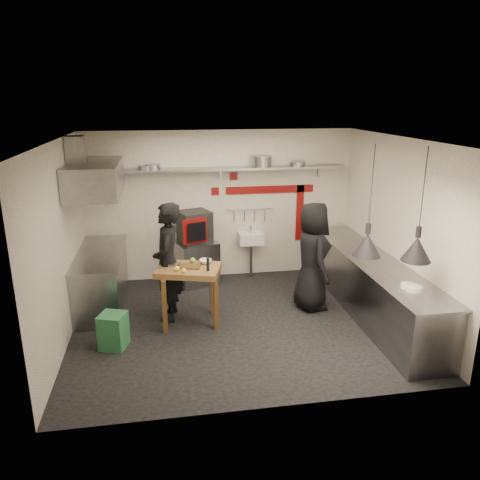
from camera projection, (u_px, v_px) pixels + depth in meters
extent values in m
plane|color=black|center=(239.00, 323.00, 7.26)|extent=(5.00, 5.00, 0.00)
plane|color=beige|center=(239.00, 140.00, 6.44)|extent=(5.00, 5.00, 0.00)
cube|color=silver|center=(221.00, 205.00, 8.83)|extent=(5.00, 0.04, 2.80)
cube|color=silver|center=(272.00, 293.00, 4.87)|extent=(5.00, 0.04, 2.80)
cube|color=silver|center=(60.00, 245.00, 6.46)|extent=(0.04, 4.20, 2.80)
cube|color=silver|center=(397.00, 229.00, 7.25)|extent=(0.04, 4.20, 2.80)
cube|color=maroon|center=(270.00, 189.00, 8.88)|extent=(1.70, 0.02, 0.14)
cube|color=maroon|center=(300.00, 213.00, 9.12)|extent=(0.14, 0.02, 1.10)
cube|color=maroon|center=(234.00, 176.00, 8.69)|extent=(0.14, 0.02, 0.14)
cube|color=maroon|center=(215.00, 191.00, 8.72)|extent=(0.14, 0.02, 0.14)
cube|color=slate|center=(221.00, 169.00, 8.45)|extent=(4.60, 0.34, 0.04)
cube|color=slate|center=(115.00, 176.00, 8.32)|extent=(0.04, 0.06, 0.24)
cube|color=slate|center=(220.00, 173.00, 8.62)|extent=(0.04, 0.06, 0.24)
cube|color=slate|center=(319.00, 170.00, 8.93)|extent=(0.04, 0.06, 0.24)
cylinder|color=slate|center=(153.00, 167.00, 8.24)|extent=(0.35, 0.35, 0.09)
cylinder|color=slate|center=(146.00, 168.00, 8.23)|extent=(0.31, 0.31, 0.07)
cylinder|color=slate|center=(262.00, 161.00, 8.54)|extent=(0.44, 0.44, 0.20)
cylinder|color=slate|center=(297.00, 164.00, 8.66)|extent=(0.30, 0.30, 0.08)
cube|color=slate|center=(196.00, 262.00, 8.76)|extent=(0.89, 0.85, 0.80)
cube|color=black|center=(195.00, 227.00, 8.55)|extent=(0.67, 0.64, 0.58)
cube|color=maroon|center=(195.00, 231.00, 8.27)|extent=(0.44, 0.17, 0.46)
cube|color=black|center=(197.00, 232.00, 8.22)|extent=(0.32, 0.12, 0.34)
cube|color=silver|center=(251.00, 238.00, 8.93)|extent=(0.46, 0.34, 0.22)
cylinder|color=slate|center=(251.00, 229.00, 8.88)|extent=(0.03, 0.03, 0.14)
cylinder|color=slate|center=(251.00, 261.00, 9.02)|extent=(0.06, 0.06, 0.66)
cylinder|color=slate|center=(250.00, 209.00, 8.91)|extent=(0.90, 0.02, 0.02)
cube|color=slate|center=(371.00, 287.00, 7.47)|extent=(0.70, 3.80, 0.90)
cube|color=slate|center=(374.00, 260.00, 7.34)|extent=(0.76, 3.90, 0.03)
cylinder|color=silver|center=(414.00, 288.00, 6.12)|extent=(0.21, 0.21, 0.07)
cylinder|color=silver|center=(408.00, 286.00, 6.23)|extent=(0.25, 0.25, 0.05)
cube|color=slate|center=(101.00, 280.00, 7.78)|extent=(0.70, 1.90, 0.90)
cube|color=slate|center=(99.00, 253.00, 7.65)|extent=(0.76, 2.00, 0.03)
cube|color=slate|center=(95.00, 178.00, 7.29)|extent=(0.78, 1.60, 0.50)
cube|color=slate|center=(76.00, 153.00, 7.13)|extent=(0.28, 0.28, 0.50)
cube|color=#236038|center=(113.00, 331.00, 6.50)|extent=(0.43, 0.43, 0.50)
cube|color=#52371B|center=(190.00, 266.00, 7.01)|extent=(0.36, 0.28, 0.02)
cylinder|color=black|center=(208.00, 264.00, 6.83)|extent=(0.05, 0.05, 0.20)
sphere|color=yellow|center=(177.00, 269.00, 6.84)|extent=(0.09, 0.09, 0.07)
sphere|color=yellow|center=(184.00, 271.00, 6.76)|extent=(0.07, 0.07, 0.07)
sphere|color=#619B34|center=(193.00, 260.00, 7.14)|extent=(0.10, 0.10, 0.09)
cube|color=slate|center=(173.00, 264.00, 7.07)|extent=(0.23, 0.19, 0.03)
imported|color=silver|center=(206.00, 261.00, 7.16)|extent=(0.22, 0.22, 0.06)
imported|color=black|center=(168.00, 262.00, 7.18)|extent=(0.51, 0.72, 1.86)
imported|color=black|center=(312.00, 256.00, 7.57)|extent=(0.61, 0.90, 1.78)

